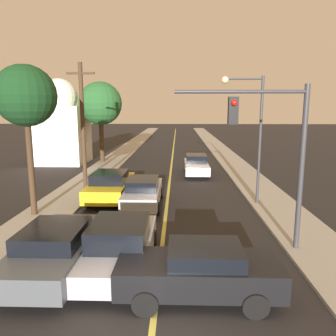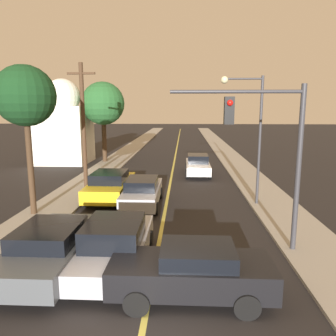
# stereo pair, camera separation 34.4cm
# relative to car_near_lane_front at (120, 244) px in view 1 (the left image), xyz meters

# --- Properties ---
(road_surface) EXTENTS (8.70, 80.00, 0.01)m
(road_surface) POSITION_rel_car_near_lane_front_xyz_m (1.22, 32.55, -0.79)
(road_surface) COLOR black
(road_surface) RESTS_ON ground
(sidewalk_left) EXTENTS (2.50, 80.00, 0.12)m
(sidewalk_left) POSITION_rel_car_near_lane_front_xyz_m (-4.38, 32.55, -0.73)
(sidewalk_left) COLOR #9E998E
(sidewalk_left) RESTS_ON ground
(sidewalk_right) EXTENTS (2.50, 80.00, 0.12)m
(sidewalk_right) POSITION_rel_car_near_lane_front_xyz_m (6.82, 32.55, -0.73)
(sidewalk_right) COLOR #9E998E
(sidewalk_right) RESTS_ON ground
(car_near_lane_front) EXTENTS (2.04, 4.74, 1.57)m
(car_near_lane_front) POSITION_rel_car_near_lane_front_xyz_m (0.00, 0.00, 0.00)
(car_near_lane_front) COLOR #A5A8B2
(car_near_lane_front) RESTS_ON ground
(car_near_lane_second) EXTENTS (1.85, 4.70, 1.48)m
(car_near_lane_second) POSITION_rel_car_near_lane_front_xyz_m (0.00, 6.68, -0.04)
(car_near_lane_second) COLOR #A5A8B2
(car_near_lane_second) RESTS_ON ground
(car_outer_lane_front) EXTENTS (2.10, 4.83, 1.50)m
(car_outer_lane_front) POSITION_rel_car_near_lane_front_xyz_m (-1.91, -0.27, -0.00)
(car_outer_lane_front) COLOR #474C51
(car_outer_lane_front) RESTS_ON ground
(car_outer_lane_second) EXTENTS (2.11, 5.02, 1.56)m
(car_outer_lane_second) POSITION_rel_car_near_lane_front_xyz_m (-1.91, 7.86, 0.02)
(car_outer_lane_second) COLOR gold
(car_outer_lane_second) RESTS_ON ground
(car_far_oncoming) EXTENTS (1.84, 4.58, 1.53)m
(car_far_oncoming) POSITION_rel_car_near_lane_front_xyz_m (3.18, 14.82, -0.02)
(car_far_oncoming) COLOR white
(car_far_oncoming) RESTS_ON ground
(car_crossing_right) EXTENTS (4.27, 1.86, 1.46)m
(car_crossing_right) POSITION_rel_car_near_lane_front_xyz_m (2.36, -1.57, -0.02)
(car_crossing_right) COLOR black
(car_crossing_right) RESTS_ON ground
(traffic_signal_mast) EXTENTS (4.41, 0.42, 5.64)m
(traffic_signal_mast) POSITION_rel_car_near_lane_front_xyz_m (4.94, 1.45, 3.15)
(traffic_signal_mast) COLOR #333338
(traffic_signal_mast) RESTS_ON ground
(streetlamp_right) EXTENTS (2.10, 0.36, 6.42)m
(streetlamp_right) POSITION_rel_car_near_lane_front_xyz_m (5.39, 7.05, 3.53)
(streetlamp_right) COLOR #333338
(streetlamp_right) RESTS_ON ground
(utility_pole_left) EXTENTS (1.60, 0.24, 7.40)m
(utility_pole_left) POSITION_rel_car_near_lane_front_xyz_m (-3.73, 9.34, 3.19)
(utility_pole_left) COLOR #422D1E
(utility_pole_left) RESTS_ON ground
(tree_left_near) EXTENTS (2.69, 2.69, 6.74)m
(tree_left_near) POSITION_rel_car_near_lane_front_xyz_m (-4.89, 4.85, 4.67)
(tree_left_near) COLOR #3D2B1C
(tree_left_near) RESTS_ON ground
(tree_left_far) EXTENTS (3.85, 3.85, 7.21)m
(tree_left_far) POSITION_rel_car_near_lane_front_xyz_m (-5.20, 20.13, 4.57)
(tree_left_far) COLOR #3D2B1C
(tree_left_far) RESTS_ON ground
(domed_building_left) EXTENTS (4.35, 4.35, 7.58)m
(domed_building_left) POSITION_rel_car_near_lane_front_xyz_m (-8.81, 19.95, 2.61)
(domed_building_left) COLOR silver
(domed_building_left) RESTS_ON ground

